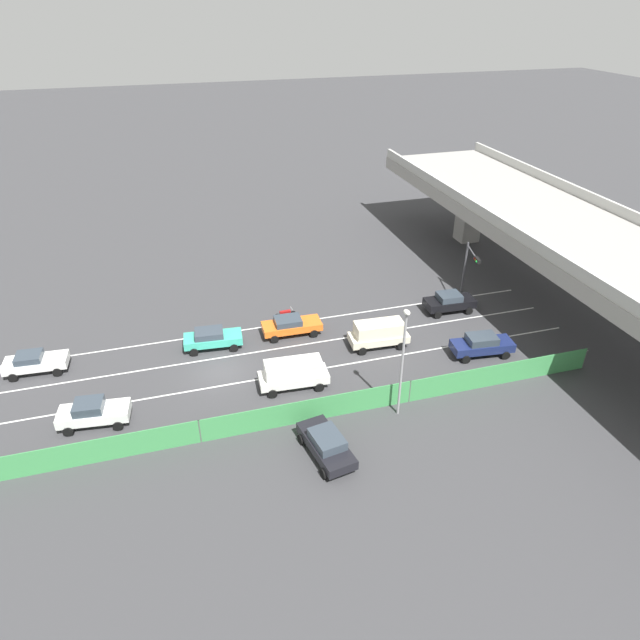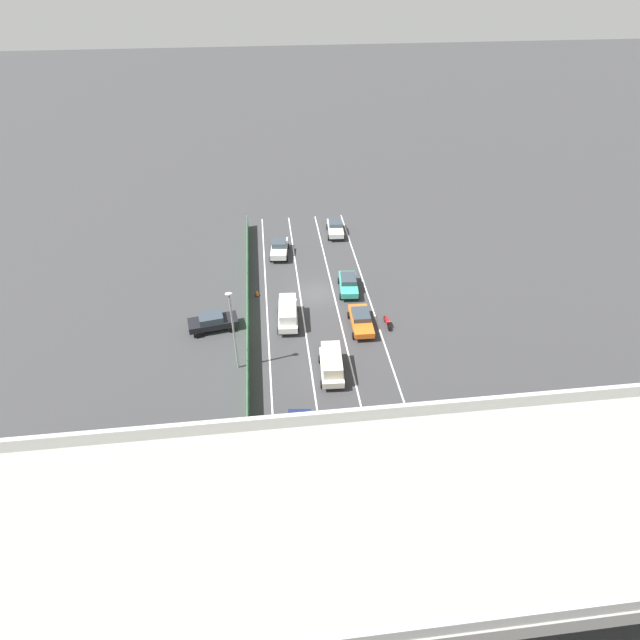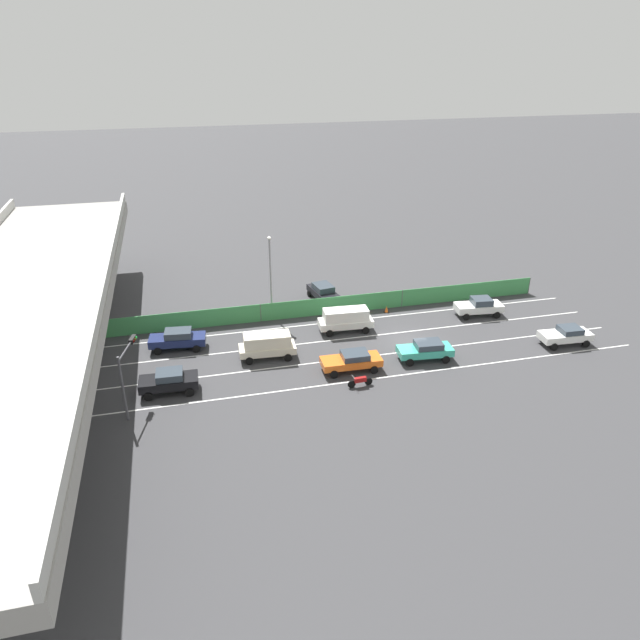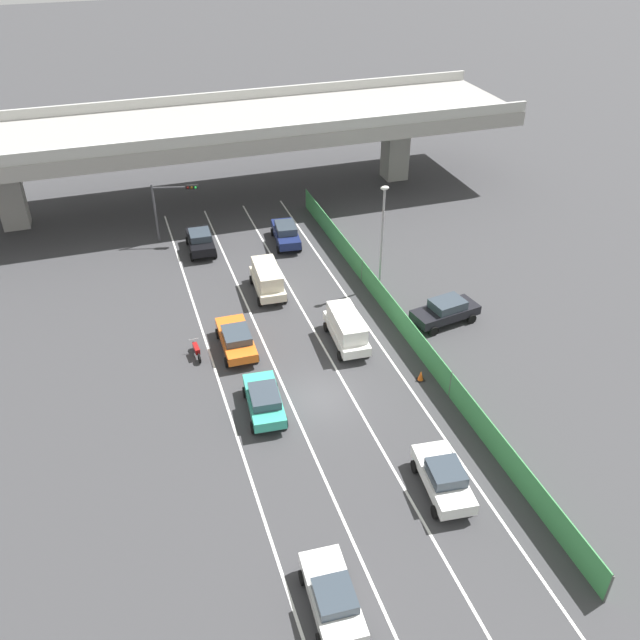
# 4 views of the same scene
# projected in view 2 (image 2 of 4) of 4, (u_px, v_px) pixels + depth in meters

# --- Properties ---
(ground_plane) EXTENTS (300.00, 300.00, 0.00)m
(ground_plane) POSITION_uv_depth(u_px,v_px,m) (317.00, 294.00, 52.27)
(ground_plane) COLOR #38383A
(lane_line_left_edge) EXTENTS (0.14, 45.36, 0.01)m
(lane_line_left_edge) POSITION_uv_depth(u_px,v_px,m) (375.00, 317.00, 49.04)
(lane_line_left_edge) COLOR silver
(lane_line_left_edge) RESTS_ON ground
(lane_line_mid_left) EXTENTS (0.14, 45.36, 0.01)m
(lane_line_mid_left) POSITION_uv_depth(u_px,v_px,m) (340.00, 319.00, 48.72)
(lane_line_mid_left) COLOR silver
(lane_line_mid_left) RESTS_ON ground
(lane_line_mid_right) EXTENTS (0.14, 45.36, 0.01)m
(lane_line_mid_right) POSITION_uv_depth(u_px,v_px,m) (304.00, 322.00, 48.40)
(lane_line_mid_right) COLOR silver
(lane_line_mid_right) RESTS_ON ground
(lane_line_right_edge) EXTENTS (0.14, 45.36, 0.01)m
(lane_line_right_edge) POSITION_uv_depth(u_px,v_px,m) (268.00, 325.00, 48.09)
(lane_line_right_edge) COLOR silver
(lane_line_right_edge) RESTS_ON ground
(elevated_overpass) EXTENTS (53.88, 11.90, 8.07)m
(elevated_overpass) POSITION_uv_depth(u_px,v_px,m) (381.00, 517.00, 25.18)
(elevated_overpass) COLOR gray
(elevated_overpass) RESTS_ON ground
(green_fence) EXTENTS (0.10, 41.46, 1.71)m
(green_fence) POSITION_uv_depth(u_px,v_px,m) (248.00, 319.00, 47.41)
(green_fence) COLOR #3D8E4C
(green_fence) RESTS_ON ground
(car_sedan_white) EXTENTS (2.20, 4.41, 1.55)m
(car_sedan_white) POSITION_uv_depth(u_px,v_px,m) (335.00, 228.00, 62.23)
(car_sedan_white) COLOR white
(car_sedan_white) RESTS_ON ground
(car_van_cream) EXTENTS (2.24, 4.64, 2.08)m
(car_van_cream) POSITION_uv_depth(u_px,v_px,m) (332.00, 363.00, 41.96)
(car_van_cream) COLOR beige
(car_van_cream) RESTS_ON ground
(car_taxi_teal) EXTENTS (2.28, 4.53, 1.56)m
(car_taxi_teal) POSITION_uv_depth(u_px,v_px,m) (348.00, 283.00, 52.20)
(car_taxi_teal) COLOR teal
(car_taxi_teal) RESTS_ON ground
(car_taxi_orange) EXTENTS (2.14, 4.73, 1.51)m
(car_taxi_orange) POSITION_uv_depth(u_px,v_px,m) (361.00, 320.00, 47.29)
(car_taxi_orange) COLOR orange
(car_taxi_orange) RESTS_ON ground
(car_sedan_black) EXTENTS (2.18, 4.30, 1.69)m
(car_sedan_black) POSITION_uv_depth(u_px,v_px,m) (393.00, 435.00, 36.24)
(car_sedan_black) COLOR black
(car_sedan_black) RESTS_ON ground
(car_van_white) EXTENTS (2.23, 4.87, 2.08)m
(car_van_white) POSITION_uv_depth(u_px,v_px,m) (288.00, 312.00, 47.63)
(car_van_white) COLOR silver
(car_van_white) RESTS_ON ground
(car_hatchback_white) EXTENTS (2.39, 4.52, 1.71)m
(car_hatchback_white) POSITION_uv_depth(u_px,v_px,m) (279.00, 248.00, 58.12)
(car_hatchback_white) COLOR silver
(car_hatchback_white) RESTS_ON ground
(car_sedan_navy) EXTENTS (2.35, 4.78, 1.70)m
(car_sedan_navy) POSITION_uv_depth(u_px,v_px,m) (299.00, 434.00, 36.28)
(car_sedan_navy) COLOR navy
(car_sedan_navy) RESTS_ON ground
(motorcycle) EXTENTS (0.60, 1.95, 0.93)m
(motorcycle) POSITION_uv_depth(u_px,v_px,m) (387.00, 322.00, 47.67)
(motorcycle) COLOR black
(motorcycle) RESTS_ON ground
(parked_sedan_dark) EXTENTS (4.77, 2.65, 1.66)m
(parked_sedan_dark) POSITION_uv_depth(u_px,v_px,m) (213.00, 321.00, 46.99)
(parked_sedan_dark) COLOR black
(parked_sedan_dark) RESTS_ON ground
(traffic_light) EXTENTS (3.57, 1.19, 4.86)m
(traffic_light) POSITION_uv_depth(u_px,v_px,m) (430.00, 437.00, 32.86)
(traffic_light) COLOR #47474C
(traffic_light) RESTS_ON ground
(street_lamp) EXTENTS (0.60, 0.36, 7.74)m
(street_lamp) POSITION_uv_depth(u_px,v_px,m) (233.00, 324.00, 40.52)
(street_lamp) COLOR gray
(street_lamp) RESTS_ON ground
(traffic_cone) EXTENTS (0.47, 0.47, 0.65)m
(traffic_cone) POSITION_uv_depth(u_px,v_px,m) (257.00, 293.00, 51.78)
(traffic_cone) COLOR orange
(traffic_cone) RESTS_ON ground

